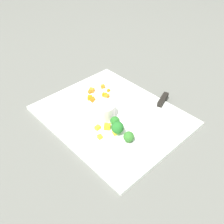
{
  "coord_description": "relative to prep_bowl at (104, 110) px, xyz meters",
  "views": [
    {
      "loc": [
        0.48,
        -0.45,
        0.57
      ],
      "look_at": [
        0.0,
        0.0,
        0.02
      ],
      "focal_mm": 40.41,
      "sensor_mm": 36.0,
      "label": 1
    }
  ],
  "objects": [
    {
      "name": "ground_plane",
      "position": [
        0.01,
        0.03,
        -0.04
      ],
      "size": [
        4.0,
        4.0,
        0.0
      ],
      "primitive_type": "plane",
      "color": "#62645E"
    },
    {
      "name": "cutting_board",
      "position": [
        0.01,
        0.03,
        -0.03
      ],
      "size": [
        0.48,
        0.39,
        0.01
      ],
      "primitive_type": "cube",
      "color": "white",
      "rests_on": "ground_plane"
    },
    {
      "name": "prep_bowl",
      "position": [
        0.0,
        0.0,
        0.0
      ],
      "size": [
        0.07,
        0.07,
        0.05
      ],
      "primitive_type": "cylinder",
      "color": "white",
      "rests_on": "cutting_board"
    },
    {
      "name": "chef_knife",
      "position": [
        0.11,
        0.15,
        -0.02
      ],
      "size": [
        0.12,
        0.31,
        0.02
      ],
      "rotation": [
        0.0,
        0.0,
        5.04
      ],
      "color": "silver",
      "rests_on": "cutting_board"
    },
    {
      "name": "carrot_dice_0",
      "position": [
        -0.1,
        0.11,
        -0.02
      ],
      "size": [
        0.01,
        0.01,
        0.01
      ],
      "primitive_type": "cube",
      "rotation": [
        0.0,
        0.0,
        0.04
      ],
      "color": "orange",
      "rests_on": "cutting_board"
    },
    {
      "name": "carrot_dice_1",
      "position": [
        -0.13,
        0.11,
        -0.02
      ],
      "size": [
        0.02,
        0.02,
        0.01
      ],
      "primitive_type": "cube",
      "rotation": [
        0.0,
        0.0,
        1.15
      ],
      "color": "orange",
      "rests_on": "cutting_board"
    },
    {
      "name": "carrot_dice_2",
      "position": [
        -0.07,
        0.08,
        -0.02
      ],
      "size": [
        0.02,
        0.02,
        0.01
      ],
      "primitive_type": "cube",
      "rotation": [
        0.0,
        0.0,
        0.23
      ],
      "color": "orange",
      "rests_on": "cutting_board"
    },
    {
      "name": "carrot_dice_3",
      "position": [
        -0.09,
        0.03,
        -0.02
      ],
      "size": [
        0.02,
        0.02,
        0.01
      ],
      "primitive_type": "cube",
      "rotation": [
        0.0,
        0.0,
        2.85
      ],
      "color": "orange",
      "rests_on": "cutting_board"
    },
    {
      "name": "carrot_dice_4",
      "position": [
        -0.14,
        0.05,
        -0.02
      ],
      "size": [
        0.01,
        0.01,
        0.01
      ],
      "primitive_type": "cube",
      "rotation": [
        0.0,
        0.0,
        3.06
      ],
      "color": "orange",
      "rests_on": "cutting_board"
    },
    {
      "name": "carrot_dice_5",
      "position": [
        -0.11,
        0.03,
        -0.02
      ],
      "size": [
        0.02,
        0.02,
        0.01
      ],
      "primitive_type": "cube",
      "rotation": [
        0.0,
        0.0,
        2.4
      ],
      "color": "orange",
      "rests_on": "cutting_board"
    },
    {
      "name": "carrot_dice_6",
      "position": [
        -0.14,
        0.06,
        -0.02
      ],
      "size": [
        0.02,
        0.02,
        0.01
      ],
      "primitive_type": "cube",
      "rotation": [
        0.0,
        0.0,
        0.5
      ],
      "color": "orange",
      "rests_on": "cutting_board"
    },
    {
      "name": "carrot_dice_7",
      "position": [
        -0.09,
        0.08,
        -0.02
      ],
      "size": [
        0.02,
        0.02,
        0.01
      ],
      "primitive_type": "cube",
      "rotation": [
        0.0,
        0.0,
        2.16
      ],
      "color": "orange",
      "rests_on": "cutting_board"
    },
    {
      "name": "pepper_dice_0",
      "position": [
        0.07,
        -0.08,
        -0.02
      ],
      "size": [
        0.01,
        0.01,
        0.01
      ],
      "primitive_type": "cube",
      "rotation": [
        0.0,
        0.0,
        1.44
      ],
      "color": "yellow",
      "rests_on": "cutting_board"
    },
    {
      "name": "pepper_dice_1",
      "position": [
        0.05,
        -0.03,
        -0.02
      ],
      "size": [
        0.03,
        0.03,
        0.01
      ],
      "primitive_type": "cube",
      "rotation": [
        0.0,
        0.0,
        0.7
      ],
      "color": "yellow",
      "rests_on": "cutting_board"
    },
    {
      "name": "pepper_dice_2",
      "position": [
        0.03,
        -0.06,
        -0.02
      ],
      "size": [
        0.01,
        0.02,
        0.01
      ],
      "primitive_type": "cube",
      "rotation": [
        0.0,
        0.0,
        0.06
      ],
      "color": "yellow",
      "rests_on": "cutting_board"
    },
    {
      "name": "pepper_dice_3",
      "position": [
        0.09,
        -0.03,
        -0.02
      ],
      "size": [
        0.02,
        0.02,
        0.02
      ],
      "primitive_type": "cube",
      "rotation": [
        0.0,
        0.0,
        1.3
      ],
      "color": "yellow",
      "rests_on": "cutting_board"
    },
    {
      "name": "broccoli_floret_0",
      "position": [
        0.09,
        -0.03,
        0.0
      ],
      "size": [
        0.04,
        0.04,
        0.05
      ],
      "color": "#82BF66",
      "rests_on": "cutting_board"
    },
    {
      "name": "broccoli_floret_1",
      "position": [
        0.14,
        -0.02,
        -0.01
      ],
      "size": [
        0.03,
        0.03,
        0.04
      ],
      "color": "#95BE57",
      "rests_on": "cutting_board"
    },
    {
      "name": "broccoli_floret_2",
      "position": [
        0.06,
        -0.01,
        -0.0
      ],
      "size": [
        0.03,
        0.03,
        0.04
      ],
      "color": "#89BC5A",
      "rests_on": "cutting_board"
    }
  ]
}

